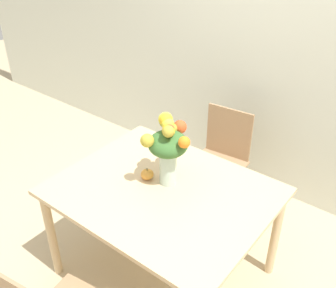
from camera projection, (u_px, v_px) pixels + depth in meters
ground_plane at (164, 271)px, 2.89m from camera, size 12.00×12.00×0.00m
wall_back at (273, 43)px, 3.12m from camera, size 8.00×0.06×2.70m
dining_table at (163, 200)px, 2.53m from camera, size 1.33×1.07×0.76m
flower_vase at (168, 145)px, 2.41m from camera, size 0.30×0.36×0.48m
pumpkin at (147, 174)px, 2.57m from camera, size 0.09×0.09×0.08m
dining_chair_near_window at (220, 160)px, 3.30m from camera, size 0.46×0.46×0.89m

